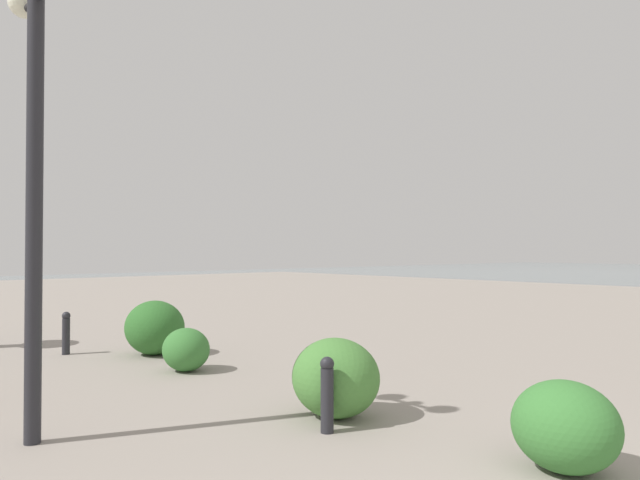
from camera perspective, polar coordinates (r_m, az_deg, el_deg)
The scene contains 7 objects.
lamppost at distance 5.76m, azimuth -25.84°, elevation 9.54°, with size 0.98×0.28×4.07m.
bollard_near at distance 5.55m, azimuth 0.69°, elevation -14.55°, with size 0.13×0.13×0.69m.
bollard_mid at distance 10.35m, azimuth -23.34°, elevation -8.17°, with size 0.13×0.13×0.68m.
shrub_low at distance 6.03m, azimuth 1.51°, elevation -13.16°, with size 0.93×0.83×0.79m.
shrub_round at distance 9.85m, azimuth -15.69°, elevation -8.16°, with size 1.01×0.91×0.86m.
shrub_wide at distance 8.45m, azimuth -12.82°, elevation -10.29°, with size 0.70×0.63×0.59m.
shrub_tall at distance 4.98m, azimuth 22.62°, elevation -16.28°, with size 0.80×0.72×0.68m.
Camera 1 is at (-0.11, 2.92, 1.66)m, focal length 33.11 mm.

